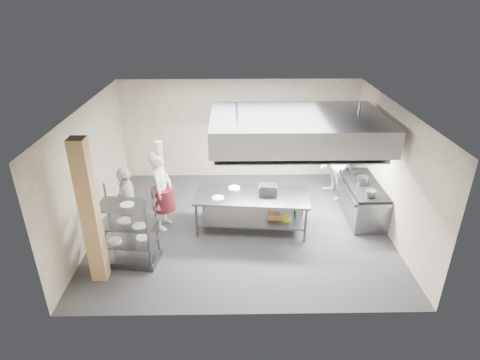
{
  "coord_description": "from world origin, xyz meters",
  "views": [
    {
      "loc": [
        -0.18,
        -8.49,
        5.34
      ],
      "look_at": [
        -0.03,
        0.2,
        1.16
      ],
      "focal_mm": 30.0,
      "sensor_mm": 36.0,
      "label": 1
    }
  ],
  "objects_px": {
    "cooking_range": "(361,200)",
    "chef_plating": "(128,204)",
    "chef_line": "(335,165)",
    "chef_head": "(162,190)",
    "stockpot": "(362,180)",
    "pass_rack": "(128,227)",
    "island": "(252,212)",
    "griddle": "(268,190)"
  },
  "relations": [
    {
      "from": "cooking_range",
      "to": "island",
      "type": "bearing_deg",
      "value": -168.13
    },
    {
      "from": "island",
      "to": "griddle",
      "type": "relative_size",
      "value": 6.27
    },
    {
      "from": "chef_plating",
      "to": "stockpot",
      "type": "xyz_separation_m",
      "value": [
        5.62,
        0.95,
        0.09
      ]
    },
    {
      "from": "pass_rack",
      "to": "chef_plating",
      "type": "bearing_deg",
      "value": 110.68
    },
    {
      "from": "pass_rack",
      "to": "chef_line",
      "type": "xyz_separation_m",
      "value": [
        4.98,
        2.89,
        0.12
      ]
    },
    {
      "from": "pass_rack",
      "to": "chef_line",
      "type": "bearing_deg",
      "value": 37.41
    },
    {
      "from": "chef_line",
      "to": "chef_head",
      "type": "bearing_deg",
      "value": -86.5
    },
    {
      "from": "chef_line",
      "to": "griddle",
      "type": "distance_m",
      "value": 2.5
    },
    {
      "from": "chef_line",
      "to": "chef_plating",
      "type": "distance_m",
      "value": 5.56
    },
    {
      "from": "island",
      "to": "cooking_range",
      "type": "height_order",
      "value": "island"
    },
    {
      "from": "griddle",
      "to": "chef_head",
      "type": "bearing_deg",
      "value": -177.34
    },
    {
      "from": "island",
      "to": "pass_rack",
      "type": "relative_size",
      "value": 1.57
    },
    {
      "from": "island",
      "to": "cooking_range",
      "type": "distance_m",
      "value": 2.9
    },
    {
      "from": "island",
      "to": "chef_plating",
      "type": "bearing_deg",
      "value": -166.87
    },
    {
      "from": "griddle",
      "to": "stockpot",
      "type": "xyz_separation_m",
      "value": [
        2.4,
        0.51,
        -0.01
      ]
    },
    {
      "from": "chef_head",
      "to": "griddle",
      "type": "relative_size",
      "value": 4.6
    },
    {
      "from": "chef_head",
      "to": "cooking_range",
      "type": "bearing_deg",
      "value": -76.03
    },
    {
      "from": "island",
      "to": "griddle",
      "type": "height_order",
      "value": "griddle"
    },
    {
      "from": "chef_head",
      "to": "pass_rack",
      "type": "bearing_deg",
      "value": 169.64
    },
    {
      "from": "chef_head",
      "to": "stockpot",
      "type": "height_order",
      "value": "chef_head"
    },
    {
      "from": "chef_line",
      "to": "chef_plating",
      "type": "xyz_separation_m",
      "value": [
        -5.2,
        -1.98,
        -0.07
      ]
    },
    {
      "from": "chef_line",
      "to": "island",
      "type": "bearing_deg",
      "value": -70.51
    },
    {
      "from": "chef_line",
      "to": "stockpot",
      "type": "height_order",
      "value": "chef_line"
    },
    {
      "from": "cooking_range",
      "to": "chef_head",
      "type": "height_order",
      "value": "chef_head"
    },
    {
      "from": "chef_head",
      "to": "chef_line",
      "type": "distance_m",
      "value": 4.74
    },
    {
      "from": "pass_rack",
      "to": "stockpot",
      "type": "height_order",
      "value": "pass_rack"
    },
    {
      "from": "stockpot",
      "to": "griddle",
      "type": "bearing_deg",
      "value": -168.01
    },
    {
      "from": "cooking_range",
      "to": "chef_line",
      "type": "height_order",
      "value": "chef_line"
    },
    {
      "from": "pass_rack",
      "to": "stockpot",
      "type": "xyz_separation_m",
      "value": [
        5.41,
        1.86,
        0.15
      ]
    },
    {
      "from": "chef_head",
      "to": "chef_line",
      "type": "xyz_separation_m",
      "value": [
        4.5,
        1.48,
        -0.01
      ]
    },
    {
      "from": "island",
      "to": "stockpot",
      "type": "xyz_separation_m",
      "value": [
        2.78,
        0.57,
        0.54
      ]
    },
    {
      "from": "cooking_range",
      "to": "stockpot",
      "type": "height_order",
      "value": "stockpot"
    },
    {
      "from": "cooking_range",
      "to": "griddle",
      "type": "distance_m",
      "value": 2.58
    },
    {
      "from": "cooking_range",
      "to": "chef_plating",
      "type": "distance_m",
      "value": 5.78
    },
    {
      "from": "chef_plating",
      "to": "griddle",
      "type": "relative_size",
      "value": 4.24
    },
    {
      "from": "pass_rack",
      "to": "island",
      "type": "bearing_deg",
      "value": 33.49
    },
    {
      "from": "island",
      "to": "chef_line",
      "type": "relative_size",
      "value": 1.38
    },
    {
      "from": "cooking_range",
      "to": "stockpot",
      "type": "relative_size",
      "value": 6.93
    },
    {
      "from": "stockpot",
      "to": "pass_rack",
      "type": "bearing_deg",
      "value": -161.0
    },
    {
      "from": "cooking_range",
      "to": "stockpot",
      "type": "bearing_deg",
      "value": -154.44
    },
    {
      "from": "chef_line",
      "to": "chef_plating",
      "type": "height_order",
      "value": "chef_line"
    },
    {
      "from": "chef_head",
      "to": "stockpot",
      "type": "bearing_deg",
      "value": -76.27
    }
  ]
}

